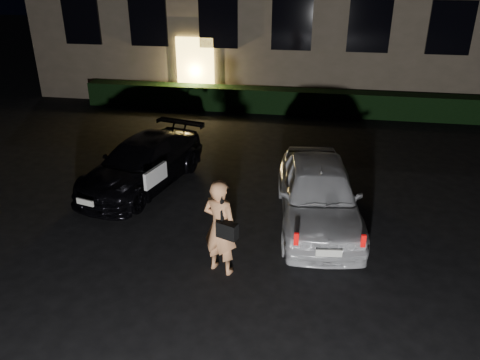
# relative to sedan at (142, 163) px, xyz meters

# --- Properties ---
(ground) EXTENTS (80.00, 80.00, 0.00)m
(ground) POSITION_rel_sedan_xyz_m (2.97, -3.82, -0.57)
(ground) COLOR black
(ground) RESTS_ON ground
(hedge) EXTENTS (15.00, 0.70, 0.85)m
(hedge) POSITION_rel_sedan_xyz_m (2.97, 6.68, -0.15)
(hedge) COLOR black
(hedge) RESTS_ON ground
(sedan) EXTENTS (2.52, 4.23, 1.15)m
(sedan) POSITION_rel_sedan_xyz_m (0.00, 0.00, 0.00)
(sedan) COLOR black
(sedan) RESTS_ON ground
(hatch) EXTENTS (2.04, 4.11, 1.35)m
(hatch) POSITION_rel_sedan_xyz_m (4.21, -1.09, 0.10)
(hatch) COLOR silver
(hatch) RESTS_ON ground
(man) EXTENTS (0.75, 0.64, 1.76)m
(man) POSITION_rel_sedan_xyz_m (2.59, -3.10, 0.31)
(man) COLOR tan
(man) RESTS_ON ground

